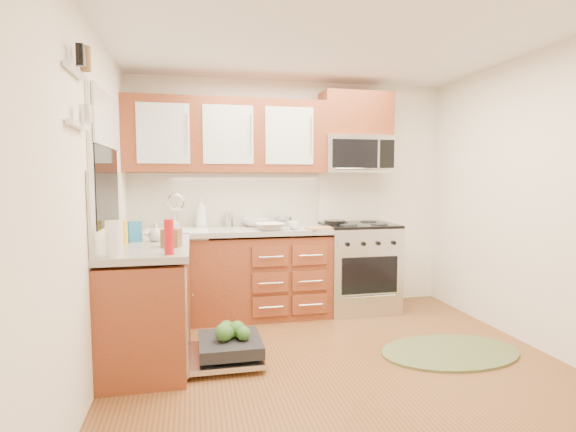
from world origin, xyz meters
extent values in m
plane|color=brown|center=(0.00, 0.00, 0.00)|extent=(3.50, 3.50, 0.00)
plane|color=white|center=(0.00, 0.00, 2.50)|extent=(3.50, 3.50, 0.00)
cube|color=white|center=(0.00, 1.75, 1.25)|extent=(3.50, 0.04, 2.50)
cube|color=white|center=(0.00, -1.75, 1.25)|extent=(3.50, 0.04, 2.50)
cube|color=white|center=(-1.75, 0.00, 1.25)|extent=(0.04, 3.50, 2.50)
cube|color=white|center=(1.75, 0.00, 1.25)|extent=(0.04, 3.50, 2.50)
cube|color=maroon|center=(-0.73, 1.45, 0.42)|extent=(2.05, 0.60, 0.85)
cube|color=maroon|center=(-1.45, 0.52, 0.42)|extent=(0.60, 1.25, 0.85)
cube|color=#9F9B92|center=(-0.72, 1.44, 0.90)|extent=(2.07, 0.64, 0.05)
cube|color=#9F9B92|center=(-1.44, 0.53, 0.90)|extent=(0.64, 1.27, 0.05)
cube|color=#B3AFA0|center=(-0.73, 1.74, 1.21)|extent=(2.05, 0.02, 0.57)
cube|color=#B3AFA0|center=(-1.74, 0.52, 1.21)|extent=(0.02, 1.25, 0.57)
cube|color=maroon|center=(0.68, 1.57, 2.13)|extent=(0.76, 0.35, 0.47)
cube|color=white|center=(-1.71, 0.50, 1.88)|extent=(0.02, 0.96, 0.40)
cube|color=white|center=(-1.72, -0.35, 2.05)|extent=(0.04, 0.40, 0.03)
cube|color=white|center=(-1.72, -0.35, 1.75)|extent=(0.04, 0.40, 0.03)
cylinder|color=black|center=(0.40, 1.42, 0.97)|extent=(0.28, 0.28, 0.04)
cylinder|color=silver|center=(-0.13, 1.55, 0.98)|extent=(0.21, 0.21, 0.11)
cube|color=tan|center=(0.18, 1.22, 0.93)|extent=(0.30, 0.23, 0.02)
cylinder|color=silver|center=(-0.71, 1.65, 1.00)|extent=(0.11, 0.11, 0.15)
cylinder|color=white|center=(-1.60, -0.02, 1.05)|extent=(0.14, 0.14, 0.24)
cylinder|color=yellow|center=(-1.62, 0.53, 1.02)|extent=(0.08, 0.08, 0.19)
cylinder|color=red|center=(-1.25, 0.00, 1.05)|extent=(0.08, 0.08, 0.24)
cube|color=brown|center=(-1.25, 0.35, 0.99)|extent=(0.16, 0.14, 0.14)
cube|color=#2777B6|center=(-1.56, 0.68, 1.01)|extent=(0.12, 0.10, 0.17)
imported|color=#999999|center=(-0.33, 1.25, 0.96)|extent=(0.31, 0.31, 0.07)
imported|color=#999999|center=(-0.42, 1.60, 0.97)|extent=(0.31, 0.31, 0.09)
imported|color=#999999|center=(-0.09, 1.25, 0.97)|extent=(0.13, 0.13, 0.09)
imported|color=#999999|center=(-1.00, 1.60, 1.08)|extent=(0.16, 0.16, 0.31)
imported|color=#999999|center=(-1.25, 1.05, 1.01)|extent=(0.08, 0.08, 0.17)
imported|color=#999999|center=(-1.39, 0.67, 1.00)|extent=(0.14, 0.14, 0.15)
camera|label=1|loc=(-1.10, -3.14, 1.46)|focal=28.00mm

